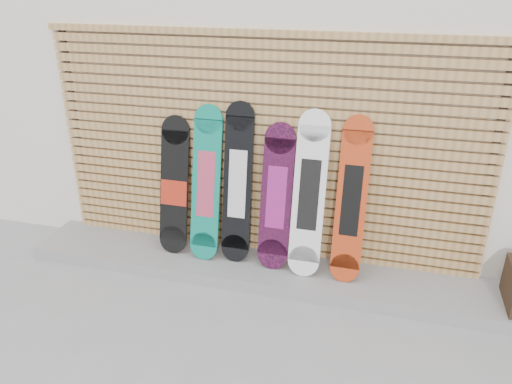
% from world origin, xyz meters
% --- Properties ---
extents(ground, '(80.00, 80.00, 0.00)m').
position_xyz_m(ground, '(0.00, 0.00, 0.00)').
color(ground, gray).
rests_on(ground, ground).
extents(building, '(12.00, 5.00, 3.60)m').
position_xyz_m(building, '(0.50, 3.50, 1.80)').
color(building, silver).
rests_on(building, ground).
extents(concrete_step, '(4.60, 0.70, 0.12)m').
position_xyz_m(concrete_step, '(-0.15, 0.68, 0.06)').
color(concrete_step, gray).
rests_on(concrete_step, ground).
extents(slat_wall, '(4.26, 0.08, 2.29)m').
position_xyz_m(slat_wall, '(-0.15, 0.97, 1.21)').
color(slat_wall, '#A87B46').
rests_on(slat_wall, ground).
extents(snowboard_0, '(0.29, 0.32, 1.37)m').
position_xyz_m(snowboard_0, '(-1.01, 0.78, 0.79)').
color(snowboard_0, black).
rests_on(snowboard_0, concrete_step).
extents(snowboard_1, '(0.28, 0.36, 1.50)m').
position_xyz_m(snowboard_1, '(-0.66, 0.76, 0.87)').
color(snowboard_1, '#0C7965').
rests_on(snowboard_1, concrete_step).
extents(snowboard_2, '(0.28, 0.31, 1.55)m').
position_xyz_m(snowboard_2, '(-0.35, 0.79, 0.89)').
color(snowboard_2, black).
rests_on(snowboard_2, concrete_step).
extents(snowboard_3, '(0.30, 0.34, 1.38)m').
position_xyz_m(snowboard_3, '(0.04, 0.77, 0.81)').
color(snowboard_3, black).
rests_on(snowboard_3, concrete_step).
extents(snowboard_4, '(0.30, 0.39, 1.53)m').
position_xyz_m(snowboard_4, '(0.35, 0.75, 0.88)').
color(snowboard_4, white).
rests_on(snowboard_4, concrete_step).
extents(snowboard_5, '(0.27, 0.39, 1.50)m').
position_xyz_m(snowboard_5, '(0.73, 0.75, 0.87)').
color(snowboard_5, '#B93713').
rests_on(snowboard_5, concrete_step).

